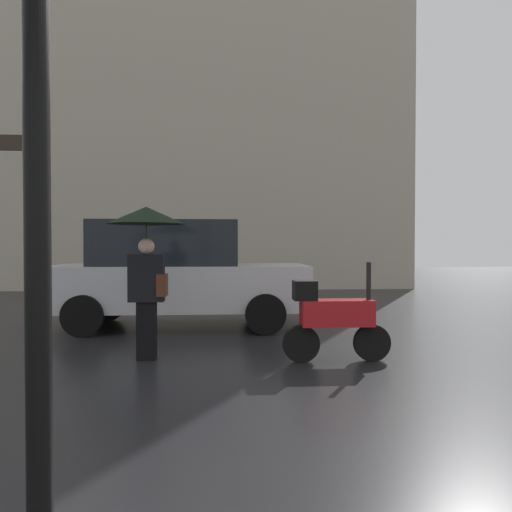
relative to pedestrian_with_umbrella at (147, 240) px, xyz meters
name	(u,v)px	position (x,y,z in m)	size (l,w,h in m)	color
pedestrian_with_umbrella	(147,240)	(0.00, 0.00, 0.00)	(0.96, 0.96, 1.93)	black
parked_scooter	(333,317)	(2.32, -0.27, -0.96)	(1.35, 0.32, 1.23)	black
parked_car_left	(176,273)	(0.11, 2.42, -0.56)	(4.47, 1.82, 1.87)	silver
building_block	(197,77)	(0.00, 10.95, 5.89)	(14.70, 2.85, 14.82)	#B2A893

